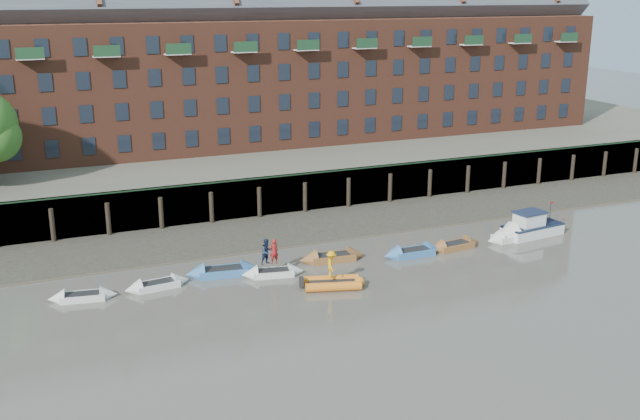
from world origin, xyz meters
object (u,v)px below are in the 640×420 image
rowboat_4 (332,257)px  person_rower_a (274,251)px  person_rower_b (267,252)px  rowboat_3 (273,273)px  rowboat_5 (413,252)px  motor_launch (523,229)px  rowboat_6 (454,246)px  rowboat_7 (511,237)px  rowboat_1 (157,285)px  rib_tender (335,283)px  rowboat_2 (223,271)px  person_rib_crew (331,264)px  rowboat_0 (83,297)px

rowboat_4 → person_rower_a: bearing=-162.2°
person_rower_a → person_rower_b: bearing=-17.0°
rowboat_3 → rowboat_5: size_ratio=0.93×
rowboat_4 → motor_launch: 15.28m
rowboat_6 → rowboat_7: rowboat_7 is taller
rowboat_1 → person_rower_a: bearing=-12.0°
rib_tender → rowboat_2: bearing=157.2°
motor_launch → person_rower_b: 20.33m
rowboat_1 → rowboat_5: 17.80m
rowboat_1 → motor_launch: size_ratio=0.68×
rowboat_6 → rowboat_4: bearing=167.2°
rowboat_1 → person_rower_a: 7.68m
rowboat_7 → person_rib_crew: (-16.13, -3.28, 1.27)m
rowboat_5 → rib_tender: (-7.44, -3.23, 0.05)m
rowboat_0 → rowboat_3: size_ratio=0.98×
rowboat_3 → rowboat_5: (10.38, -0.11, 0.02)m
rowboat_2 → rib_tender: size_ratio=1.29×
rib_tender → person_rower_a: (-2.82, 3.43, 1.37)m
rowboat_0 → motor_launch: 31.88m
person_rower_b → rowboat_3: bearing=-45.0°
rowboat_0 → rowboat_5: (22.28, -0.81, 0.03)m
person_rower_a → rowboat_6: bearing=174.0°
person_rower_b → motor_launch: bearing=-16.1°
rib_tender → rowboat_5: bearing=39.1°
rowboat_1 → person_rib_crew: 11.00m
rowboat_6 → rowboat_7: size_ratio=0.97×
person_rib_crew → rowboat_0: bearing=93.3°
rowboat_1 → person_rower_b: bearing=-11.6°
rowboat_2 → rowboat_4: (7.71, -0.26, -0.01)m
rowboat_7 → rowboat_2: bearing=171.0°
person_rib_crew → rowboat_2: bearing=69.7°
rowboat_4 → rowboat_7: 14.21m
rowboat_1 → rowboat_2: size_ratio=0.84×
rowboat_1 → rowboat_7: (26.29, -0.72, 0.02)m
rowboat_6 → motor_launch: motor_launch is taller
rowboat_3 → rib_tender: size_ratio=1.08×
rib_tender → motor_launch: motor_launch is taller
rowboat_0 → rowboat_3: (11.90, -0.70, 0.00)m
motor_launch → rowboat_5: bearing=-5.2°
rib_tender → person_rower_b: size_ratio=2.28×
rowboat_5 → rowboat_6: size_ratio=1.01×
rowboat_2 → rowboat_4: 7.71m
rowboat_7 → rowboat_1: bearing=172.7°
rowboat_5 → rowboat_4: bearing=167.8°
rowboat_0 → rowboat_5: 22.30m
rowboat_2 → person_rower_a: bearing=-14.8°
rowboat_2 → person_rib_crew: size_ratio=2.87×
rib_tender → person_rower_b: (-3.28, 3.52, 1.38)m
rowboat_5 → rib_tender: rowboat_5 is taller
rowboat_1 → rowboat_2: bearing=0.7°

